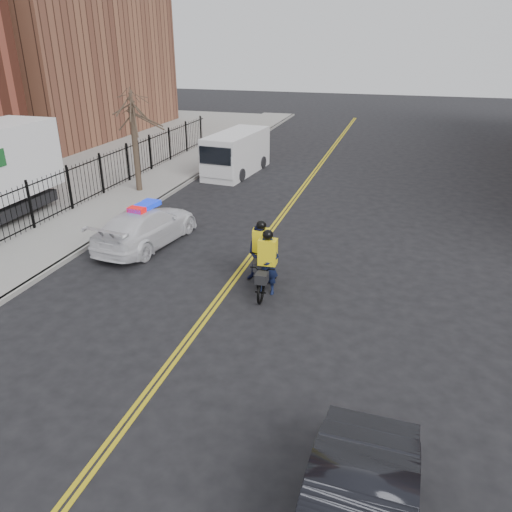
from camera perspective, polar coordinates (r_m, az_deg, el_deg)
The scene contains 12 objects.
ground at distance 14.20m, azimuth -5.40°, elevation -6.46°, with size 120.00×120.00×0.00m, color black.
center_line_left at distance 21.16m, azimuth 2.34°, elevation 4.12°, with size 0.10×60.00×0.01m, color gold.
center_line_right at distance 21.12m, azimuth 2.76°, elevation 4.08°, with size 0.10×60.00×0.01m, color gold.
sidewalk at distance 23.94m, azimuth -15.22°, elevation 5.83°, with size 3.00×60.00×0.15m, color gray.
curb at distance 23.21m, azimuth -12.03°, elevation 5.59°, with size 0.20×60.00×0.15m, color gray.
iron_fence at distance 24.49m, azimuth -18.49°, elevation 8.10°, with size 0.12×28.00×2.00m, color black, non-canonical shape.
warehouse_far at distance 44.91m, azimuth -23.45°, elevation 21.89°, with size 14.00×18.00×14.00m, color brown.
street_tree at distance 24.90m, azimuth -13.90°, elevation 14.86°, with size 3.20×3.20×4.80m.
police_cruiser at distance 18.86m, azimuth -12.43°, elevation 3.34°, with size 2.54×5.06×1.57m.
cargo_van at distance 28.43m, azimuth -2.37°, elevation 11.57°, with size 2.47×5.57×2.26m.
cyclist_near at distance 14.86m, azimuth 1.30°, elevation -1.80°, with size 0.81×2.11×2.04m.
cyclist_far at distance 15.61m, azimuth 0.59°, elevation -0.14°, with size 1.01×2.06×2.01m.
Camera 1 is at (4.73, -11.33, 7.14)m, focal length 35.00 mm.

